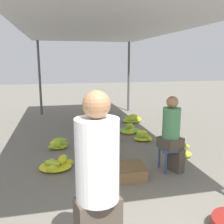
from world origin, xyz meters
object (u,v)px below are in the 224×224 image
(stool, at_px, (170,152))
(banana_pile_right_0, at_px, (132,119))
(banana_pile_left_0, at_px, (56,164))
(crate_far, at_px, (105,156))
(vendor_seated, at_px, (172,133))
(vendor_foreground, at_px, (98,188))
(banana_pile_right_3, at_px, (180,152))
(crate_near, at_px, (105,137))
(banana_pile_right_2, at_px, (142,136))
(banana_pile_left_1, at_px, (58,144))
(crate_mid, at_px, (130,171))
(banana_pile_right_1, at_px, (130,130))

(stool, distance_m, banana_pile_right_0, 3.58)
(banana_pile_left_0, bearing_deg, crate_far, 8.34)
(vendor_seated, xyz_separation_m, crate_far, (-1.05, 0.65, -0.58))
(vendor_foreground, distance_m, banana_pile_right_3, 3.32)
(stool, distance_m, crate_near, 2.08)
(banana_pile_right_2, bearing_deg, banana_pile_left_0, -149.85)
(vendor_seated, bearing_deg, banana_pile_left_1, 140.85)
(vendor_seated, relative_size, crate_near, 2.73)
(crate_mid, bearing_deg, banana_pile_right_0, 72.47)
(banana_pile_left_0, relative_size, banana_pile_right_0, 1.00)
(banana_pile_right_1, bearing_deg, stool, -89.88)
(banana_pile_left_0, distance_m, crate_near, 1.82)
(vendor_seated, distance_m, banana_pile_right_0, 3.62)
(vendor_foreground, bearing_deg, vendor_seated, 50.13)
(banana_pile_right_1, height_order, banana_pile_right_3, banana_pile_right_3)
(banana_pile_left_0, distance_m, banana_pile_right_3, 2.43)
(crate_mid, bearing_deg, vendor_seated, 8.38)
(banana_pile_left_0, distance_m, banana_pile_right_2, 2.36)
(banana_pile_right_0, bearing_deg, banana_pile_left_1, -139.40)
(vendor_foreground, height_order, banana_pile_left_1, vendor_foreground)
(stool, relative_size, banana_pile_right_0, 0.68)
(crate_far, bearing_deg, banana_pile_right_2, 43.01)
(banana_pile_left_0, height_order, banana_pile_right_0, banana_pile_right_0)
(banana_pile_left_0, relative_size, crate_far, 1.58)
(banana_pile_left_1, height_order, banana_pile_right_0, banana_pile_right_0)
(banana_pile_right_1, bearing_deg, banana_pile_right_0, 69.86)
(vendor_foreground, height_order, banana_pile_left_0, vendor_foreground)
(banana_pile_left_0, relative_size, crate_mid, 1.29)
(crate_near, xyz_separation_m, crate_mid, (0.03, -2.03, 0.02))
(vendor_seated, height_order, banana_pile_left_0, vendor_seated)
(banana_pile_left_1, distance_m, banana_pile_right_3, 2.61)
(crate_near, bearing_deg, crate_mid, -89.28)
(crate_far, bearing_deg, stool, -32.16)
(vendor_seated, distance_m, crate_mid, 0.98)
(banana_pile_left_1, relative_size, banana_pile_right_3, 0.94)
(stool, xyz_separation_m, banana_pile_right_1, (-0.00, 2.44, -0.27))
(vendor_seated, height_order, banana_pile_right_3, vendor_seated)
(banana_pile_right_0, height_order, banana_pile_right_3, banana_pile_right_3)
(banana_pile_right_0, bearing_deg, stool, -96.43)
(banana_pile_right_0, xyz_separation_m, banana_pile_right_2, (-0.30, -1.85, 0.01))
(stool, distance_m, banana_pile_right_1, 2.46)
(crate_mid, bearing_deg, crate_near, 90.72)
(banana_pile_left_1, distance_m, banana_pile_right_2, 2.01)
(crate_near, relative_size, crate_mid, 1.00)
(crate_far, bearing_deg, crate_mid, -70.57)
(banana_pile_right_0, bearing_deg, banana_pile_right_2, -99.23)
(banana_pile_left_0, bearing_deg, banana_pile_left_1, 88.20)
(banana_pile_right_2, height_order, crate_far, banana_pile_right_2)
(stool, height_order, crate_near, stool)
(banana_pile_left_0, relative_size, crate_near, 1.29)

